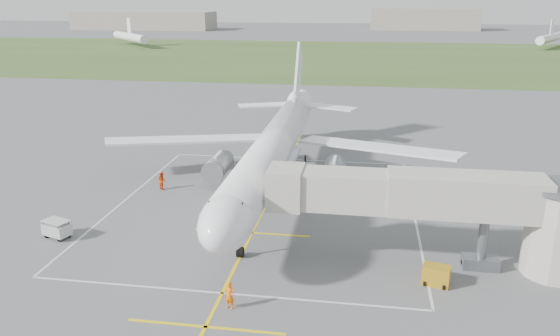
% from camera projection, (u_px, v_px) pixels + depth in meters
% --- Properties ---
extents(ground, '(700.00, 700.00, 0.00)m').
position_uv_depth(ground, '(272.00, 193.00, 55.97)').
color(ground, '#535355').
rests_on(ground, ground).
extents(grass_strip, '(700.00, 120.00, 0.02)m').
position_uv_depth(grass_strip, '(339.00, 57.00, 178.31)').
color(grass_strip, '#365324').
rests_on(grass_strip, ground).
extents(apron_markings, '(28.20, 60.00, 0.01)m').
position_uv_depth(apron_markings, '(261.00, 214.00, 50.49)').
color(apron_markings, yellow).
rests_on(apron_markings, ground).
extents(airliner, '(38.93, 46.75, 13.52)m').
position_uv_depth(airliner, '(273.00, 150.00, 55.34)').
color(airliner, white).
rests_on(airliner, ground).
extents(jet_bridge, '(23.40, 5.00, 7.20)m').
position_uv_depth(jet_bridge, '(454.00, 207.00, 39.49)').
color(jet_bridge, '#A49E94').
rests_on(jet_bridge, ground).
extents(gpu_unit, '(2.10, 1.69, 1.39)m').
position_uv_depth(gpu_unit, '(436.00, 276.00, 38.09)').
color(gpu_unit, '#AD7E15').
rests_on(gpu_unit, ground).
extents(baggage_cart, '(2.52, 1.97, 1.54)m').
position_uv_depth(baggage_cart, '(57.00, 229.00, 45.44)').
color(baggage_cart, '#BCBCBC').
rests_on(baggage_cart, ground).
extents(ramp_worker_nose, '(0.76, 0.58, 1.87)m').
position_uv_depth(ramp_worker_nose, '(230.00, 296.00, 35.08)').
color(ramp_worker_nose, '#FF6B08').
rests_on(ramp_worker_nose, ground).
extents(ramp_worker_wing, '(1.15, 1.11, 1.86)m').
position_uv_depth(ramp_worker_wing, '(162.00, 181.00, 56.77)').
color(ramp_worker_wing, '#DF3C07').
rests_on(ramp_worker_wing, ground).
extents(distant_hangars, '(345.00, 49.00, 12.00)m').
position_uv_depth(distant_hangars, '(324.00, 21.00, 306.37)').
color(distant_hangars, gray).
rests_on(distant_hangars, ground).
extents(distant_aircraft, '(182.05, 47.95, 8.85)m').
position_uv_depth(distant_aircraft, '(338.00, 37.00, 210.82)').
color(distant_aircraft, white).
rests_on(distant_aircraft, ground).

